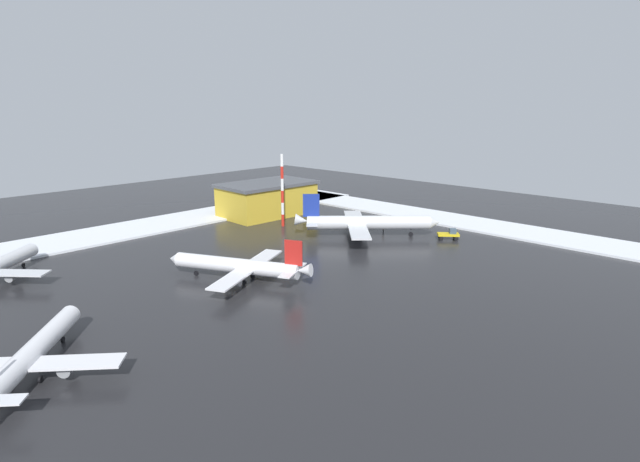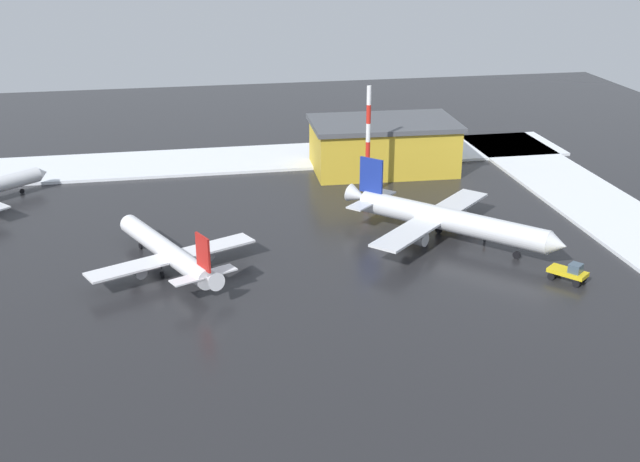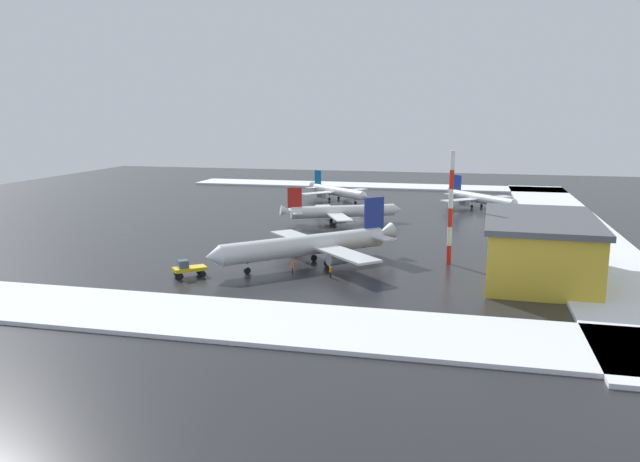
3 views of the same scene
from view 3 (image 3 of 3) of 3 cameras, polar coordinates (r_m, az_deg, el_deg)
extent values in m
plane|color=#232326|center=(135.11, 0.56, 0.91)|extent=(240.00, 240.00, 0.00)
cube|color=white|center=(133.34, 22.00, 0.09)|extent=(152.00, 16.00, 0.49)
cube|color=white|center=(73.08, -11.35, -7.65)|extent=(14.00, 116.00, 0.49)
cube|color=white|center=(200.31, 4.85, 4.15)|extent=(14.00, 116.00, 0.49)
cylinder|color=silver|center=(94.95, -1.39, -1.33)|extent=(21.37, 21.95, 3.12)
cone|color=silver|center=(88.83, -9.79, -2.32)|extent=(3.66, 3.64, 2.96)
cone|color=silver|center=(102.87, 5.94, -0.13)|extent=(4.18, 4.20, 3.03)
cube|color=silver|center=(90.11, 2.48, -2.17)|extent=(11.38, 11.19, 0.33)
cylinder|color=gray|center=(91.58, 1.61, -2.54)|extent=(3.49, 3.52, 1.83)
cube|color=silver|center=(102.76, -2.10, -0.56)|extent=(11.38, 11.19, 0.33)
cylinder|color=gray|center=(101.15, -1.83, -1.27)|extent=(3.49, 3.52, 1.83)
cube|color=navy|center=(101.01, 4.97, 1.64)|extent=(2.79, 2.87, 5.14)
cube|color=silver|center=(99.34, 5.77, -0.62)|extent=(4.82, 4.77, 0.22)
cube|color=silver|center=(103.74, 3.98, -0.11)|extent=(4.82, 4.77, 0.22)
cylinder|color=black|center=(91.07, -6.69, -2.81)|extent=(0.22, 0.22, 0.64)
cylinder|color=black|center=(91.38, -6.67, -3.62)|extent=(0.93, 0.95, 1.01)
cylinder|color=black|center=(94.90, 0.66, -2.18)|extent=(0.22, 0.22, 0.64)
cylinder|color=black|center=(95.20, 0.66, -2.96)|extent=(0.93, 0.95, 1.01)
cylinder|color=black|center=(98.29, -0.56, -1.73)|extent=(0.22, 0.22, 0.64)
cylinder|color=black|center=(98.58, -0.56, -2.48)|extent=(0.93, 0.95, 1.01)
cylinder|color=silver|center=(157.49, 14.66, 2.86)|extent=(17.53, 15.46, 2.38)
cone|color=silver|center=(149.31, 17.55, 2.30)|extent=(2.75, 2.81, 2.26)
cone|color=silver|center=(166.11, 12.04, 3.51)|extent=(3.22, 3.16, 2.32)
cube|color=silver|center=(162.90, 15.68, 2.99)|extent=(8.26, 8.93, 0.25)
cylinder|color=gray|center=(161.79, 15.39, 2.70)|extent=(2.72, 2.61, 1.40)
cube|color=silver|center=(155.38, 12.56, 2.77)|extent=(8.26, 8.93, 0.25)
cylinder|color=gray|center=(156.10, 13.03, 2.53)|extent=(2.72, 2.61, 1.40)
cube|color=navy|center=(164.52, 12.45, 4.34)|extent=(2.29, 2.01, 3.92)
cube|color=silver|center=(166.06, 13.00, 3.42)|extent=(3.57, 3.74, 0.17)
cube|color=silver|center=(163.41, 11.87, 3.35)|extent=(3.57, 3.74, 0.17)
cylinder|color=black|center=(152.29, 16.48, 2.11)|extent=(0.17, 0.17, 0.49)
cylinder|color=black|center=(152.43, 16.46, 1.73)|extent=(0.75, 0.69, 0.77)
cylinder|color=black|center=(160.20, 14.56, 2.61)|extent=(0.17, 0.17, 0.49)
cylinder|color=black|center=(160.34, 14.54, 2.25)|extent=(0.75, 0.69, 0.77)
cylinder|color=black|center=(158.19, 13.72, 2.55)|extent=(0.17, 0.17, 0.49)
cylinder|color=black|center=(158.33, 13.71, 2.19)|extent=(0.75, 0.69, 0.77)
cylinder|color=white|center=(166.53, 1.72, 3.61)|extent=(15.83, 17.19, 2.38)
cone|color=white|center=(157.60, 4.16, 3.19)|extent=(2.80, 2.76, 2.26)
cone|color=white|center=(175.81, -0.50, 4.13)|extent=(3.18, 3.21, 2.32)
cube|color=white|center=(171.64, 2.85, 3.75)|extent=(8.82, 8.38, 0.25)
cylinder|color=gray|center=(170.61, 2.54, 3.47)|extent=(2.63, 2.71, 1.40)
cube|color=white|center=(164.98, -0.33, 3.48)|extent=(8.82, 8.38, 0.25)
cylinder|color=gray|center=(165.56, 0.14, 3.26)|extent=(2.63, 2.71, 1.40)
cube|color=#0C5999|center=(174.15, -0.19, 4.93)|extent=(2.06, 2.25, 3.92)
cube|color=white|center=(175.51, 0.40, 4.08)|extent=(3.71, 3.60, 0.17)
cube|color=white|center=(173.16, -0.74, 3.98)|extent=(3.71, 3.60, 0.17)
cylinder|color=black|center=(160.85, 3.26, 2.97)|extent=(0.17, 0.17, 0.49)
cylinder|color=black|center=(160.99, 3.26, 2.61)|extent=(0.70, 0.74, 0.77)
cylinder|color=black|center=(169.25, 1.71, 3.37)|extent=(0.17, 0.17, 0.49)
cylinder|color=black|center=(169.38, 1.71, 3.03)|extent=(0.70, 0.74, 0.77)
cylinder|color=black|center=(167.46, 0.86, 3.30)|extent=(0.17, 0.17, 0.49)
cylinder|color=black|center=(167.60, 0.86, 2.95)|extent=(0.70, 0.74, 0.77)
cylinder|color=white|center=(132.07, 2.14, 1.82)|extent=(11.81, 21.27, 2.53)
cone|color=white|center=(135.46, 7.10, 1.97)|extent=(2.94, 2.64, 2.40)
cone|color=white|center=(129.64, -3.11, 1.84)|extent=(3.08, 3.32, 2.46)
cube|color=white|center=(137.48, 0.62, 2.08)|extent=(10.15, 7.09, 0.27)
cylinder|color=gray|center=(136.24, 0.91, 1.68)|extent=(2.43, 2.92, 1.49)
cube|color=white|center=(125.73, 1.82, 1.26)|extent=(10.15, 7.09, 0.27)
cylinder|color=gray|center=(127.37, 1.82, 1.05)|extent=(2.43, 2.92, 1.49)
cube|color=red|center=(129.52, -2.34, 3.07)|extent=(1.51, 2.81, 4.17)
cube|color=white|center=(132.14, -2.42, 1.95)|extent=(4.06, 3.27, 0.18)
cube|color=white|center=(127.79, -2.10, 1.65)|extent=(4.06, 3.27, 0.18)
cylinder|color=black|center=(134.33, 5.37, 1.44)|extent=(0.18, 0.18, 0.52)
cylinder|color=black|center=(134.50, 5.36, 0.99)|extent=(0.58, 0.85, 0.82)
cylinder|color=black|center=(133.31, 1.03, 1.42)|extent=(0.18, 0.18, 0.52)
cylinder|color=black|center=(133.49, 1.03, 0.96)|extent=(0.58, 0.85, 0.82)
cylinder|color=black|center=(130.16, 1.35, 1.19)|extent=(0.18, 0.18, 0.52)
cylinder|color=black|center=(130.35, 1.35, 0.72)|extent=(0.58, 0.85, 0.82)
cube|color=gold|center=(91.11, -11.84, -3.40)|extent=(4.61, 4.95, 0.50)
cube|color=#3F5160|center=(90.72, -12.42, -2.97)|extent=(2.05, 2.03, 1.10)
cylinder|color=black|center=(89.99, -12.66, -4.07)|extent=(0.82, 0.90, 0.90)
cylinder|color=black|center=(91.87, -12.95, -3.78)|extent=(0.82, 0.90, 0.90)
cylinder|color=black|center=(90.74, -10.68, -3.87)|extent=(0.82, 0.90, 0.90)
cylinder|color=black|center=(92.59, -11.00, -3.59)|extent=(0.82, 0.90, 0.90)
cylinder|color=black|center=(88.67, 1.00, -4.04)|extent=(0.16, 0.16, 0.85)
cylinder|color=black|center=(88.83, 0.92, -4.02)|extent=(0.16, 0.16, 0.85)
cylinder|color=orange|center=(88.56, 0.96, -3.57)|extent=(0.36, 0.36, 0.62)
sphere|color=tan|center=(88.46, 0.96, -3.30)|extent=(0.24, 0.24, 0.24)
cylinder|color=black|center=(95.47, 0.58, -2.97)|extent=(0.16, 0.16, 0.85)
cylinder|color=black|center=(95.28, 0.58, -3.00)|extent=(0.16, 0.16, 0.85)
cylinder|color=orange|center=(95.21, 0.58, -2.55)|extent=(0.36, 0.36, 0.62)
sphere|color=tan|center=(95.11, 0.58, -2.30)|extent=(0.24, 0.24, 0.24)
cylinder|color=black|center=(91.36, -2.54, -3.61)|extent=(0.16, 0.16, 0.85)
cylinder|color=black|center=(91.16, -2.54, -3.64)|extent=(0.16, 0.16, 0.85)
cylinder|color=orange|center=(91.08, -2.54, -3.18)|extent=(0.36, 0.36, 0.62)
sphere|color=tan|center=(90.98, -2.54, -2.91)|extent=(0.24, 0.24, 0.24)
cylinder|color=red|center=(98.65, 11.69, -2.13)|extent=(0.70, 0.70, 2.92)
cylinder|color=white|center=(98.05, 11.75, -0.47)|extent=(0.70, 0.70, 2.92)
cylinder|color=red|center=(97.54, 11.82, 1.22)|extent=(0.70, 0.70, 2.92)
cylinder|color=white|center=(97.11, 11.89, 2.92)|extent=(0.70, 0.70, 2.92)
cylinder|color=red|center=(96.77, 11.95, 4.63)|extent=(0.70, 0.70, 2.92)
cylinder|color=white|center=(96.52, 12.02, 6.35)|extent=(0.70, 0.70, 2.92)
cube|color=gold|center=(92.85, 19.40, -1.72)|extent=(24.46, 14.81, 8.00)
cube|color=#4C4F54|center=(92.05, 19.57, 0.96)|extent=(25.50, 15.84, 0.80)
camera|label=1|loc=(198.22, -14.10, 12.09)|focal=28.00mm
camera|label=2|loc=(174.96, -31.29, 15.39)|focal=45.00mm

